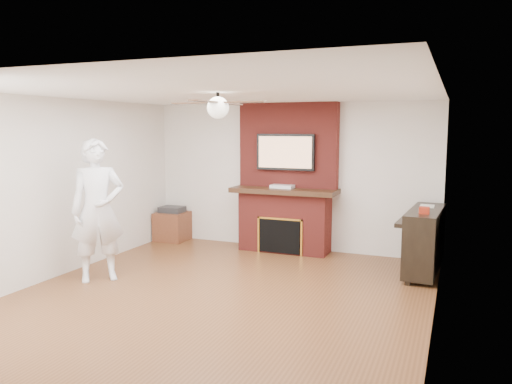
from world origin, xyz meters
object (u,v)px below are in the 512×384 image
at_px(fireplace, 286,193).
at_px(person, 98,210).
at_px(side_table, 172,225).
at_px(piano, 424,239).

relative_size(fireplace, person, 1.29).
distance_m(person, side_table, 2.60).
relative_size(person, side_table, 3.07).
relative_size(person, piano, 1.34).
bearing_deg(fireplace, piano, -13.55).
height_order(side_table, piano, piano).
xyz_separation_m(side_table, piano, (4.47, -0.48, 0.21)).
bearing_deg(person, piano, -19.16).
height_order(fireplace, piano, fireplace).
bearing_deg(piano, side_table, 177.39).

